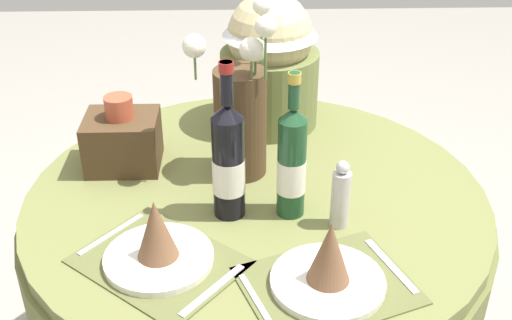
{
  "coord_description": "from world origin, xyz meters",
  "views": [
    {
      "loc": [
        -0.04,
        -1.36,
        1.66
      ],
      "look_at": [
        0.0,
        0.03,
        0.84
      ],
      "focal_mm": 44.85,
      "sensor_mm": 36.0,
      "label": 1
    }
  ],
  "objects_px": {
    "wine_bottle_left": "(228,161)",
    "pepper_mill": "(340,196)",
    "place_setting_right": "(329,269)",
    "dining_table": "(256,236)",
    "flower_vase": "(241,113)",
    "gift_tub_back_centre": "(270,51)",
    "wine_bottle_centre": "(292,163)",
    "woven_basket_side_left": "(123,139)",
    "place_setting_left": "(158,245)"
  },
  "relations": [
    {
      "from": "place_setting_right",
      "to": "woven_basket_side_left",
      "type": "height_order",
      "value": "woven_basket_side_left"
    },
    {
      "from": "dining_table",
      "to": "place_setting_left",
      "type": "relative_size",
      "value": 2.8
    },
    {
      "from": "flower_vase",
      "to": "woven_basket_side_left",
      "type": "xyz_separation_m",
      "value": [
        -0.32,
        0.05,
        -0.1
      ]
    },
    {
      "from": "flower_vase",
      "to": "wine_bottle_centre",
      "type": "distance_m",
      "value": 0.23
    },
    {
      "from": "woven_basket_side_left",
      "to": "wine_bottle_left",
      "type": "bearing_deg",
      "value": -39.54
    },
    {
      "from": "wine_bottle_centre",
      "to": "woven_basket_side_left",
      "type": "distance_m",
      "value": 0.5
    },
    {
      "from": "pepper_mill",
      "to": "wine_bottle_centre",
      "type": "bearing_deg",
      "value": 153.68
    },
    {
      "from": "place_setting_right",
      "to": "flower_vase",
      "type": "xyz_separation_m",
      "value": [
        -0.17,
        0.46,
        0.13
      ]
    },
    {
      "from": "gift_tub_back_centre",
      "to": "woven_basket_side_left",
      "type": "relative_size",
      "value": 2.16
    },
    {
      "from": "woven_basket_side_left",
      "to": "place_setting_right",
      "type": "bearing_deg",
      "value": -45.88
    },
    {
      "from": "dining_table",
      "to": "wine_bottle_left",
      "type": "distance_m",
      "value": 0.3
    },
    {
      "from": "wine_bottle_left",
      "to": "place_setting_right",
      "type": "bearing_deg",
      "value": -52.85
    },
    {
      "from": "flower_vase",
      "to": "wine_bottle_centre",
      "type": "xyz_separation_m",
      "value": [
        0.12,
        -0.19,
        -0.03
      ]
    },
    {
      "from": "place_setting_left",
      "to": "woven_basket_side_left",
      "type": "height_order",
      "value": "woven_basket_side_left"
    },
    {
      "from": "flower_vase",
      "to": "gift_tub_back_centre",
      "type": "bearing_deg",
      "value": 73.3
    },
    {
      "from": "place_setting_left",
      "to": "place_setting_right",
      "type": "xyz_separation_m",
      "value": [
        0.36,
        -0.09,
        0.0
      ]
    },
    {
      "from": "dining_table",
      "to": "woven_basket_side_left",
      "type": "xyz_separation_m",
      "value": [
        -0.36,
        0.15,
        0.22
      ]
    },
    {
      "from": "gift_tub_back_centre",
      "to": "wine_bottle_centre",
      "type": "bearing_deg",
      "value": -86.55
    },
    {
      "from": "wine_bottle_left",
      "to": "woven_basket_side_left",
      "type": "bearing_deg",
      "value": 140.46
    },
    {
      "from": "flower_vase",
      "to": "place_setting_right",
      "type": "bearing_deg",
      "value": -69.29
    },
    {
      "from": "wine_bottle_centre",
      "to": "pepper_mill",
      "type": "relative_size",
      "value": 2.1
    },
    {
      "from": "place_setting_right",
      "to": "woven_basket_side_left",
      "type": "bearing_deg",
      "value": 134.12
    },
    {
      "from": "dining_table",
      "to": "place_setting_left",
      "type": "height_order",
      "value": "place_setting_left"
    },
    {
      "from": "pepper_mill",
      "to": "gift_tub_back_centre",
      "type": "height_order",
      "value": "gift_tub_back_centre"
    },
    {
      "from": "place_setting_right",
      "to": "flower_vase",
      "type": "distance_m",
      "value": 0.51
    },
    {
      "from": "place_setting_right",
      "to": "pepper_mill",
      "type": "distance_m",
      "value": 0.22
    },
    {
      "from": "place_setting_right",
      "to": "wine_bottle_centre",
      "type": "bearing_deg",
      "value": 102.11
    },
    {
      "from": "wine_bottle_centre",
      "to": "place_setting_right",
      "type": "bearing_deg",
      "value": -77.89
    },
    {
      "from": "place_setting_left",
      "to": "pepper_mill",
      "type": "height_order",
      "value": "pepper_mill"
    },
    {
      "from": "dining_table",
      "to": "place_setting_left",
      "type": "xyz_separation_m",
      "value": [
        -0.22,
        -0.27,
        0.18
      ]
    },
    {
      "from": "wine_bottle_left",
      "to": "flower_vase",
      "type": "bearing_deg",
      "value": 80.95
    },
    {
      "from": "wine_bottle_left",
      "to": "pepper_mill",
      "type": "xyz_separation_m",
      "value": [
        0.26,
        -0.06,
        -0.07
      ]
    },
    {
      "from": "dining_table",
      "to": "flower_vase",
      "type": "xyz_separation_m",
      "value": [
        -0.04,
        0.11,
        0.31
      ]
    },
    {
      "from": "flower_vase",
      "to": "pepper_mill",
      "type": "relative_size",
      "value": 2.66
    },
    {
      "from": "wine_bottle_left",
      "to": "place_setting_left",
      "type": "bearing_deg",
      "value": -129.87
    },
    {
      "from": "place_setting_left",
      "to": "pepper_mill",
      "type": "bearing_deg",
      "value": 17.17
    },
    {
      "from": "wine_bottle_centre",
      "to": "woven_basket_side_left",
      "type": "relative_size",
      "value": 1.8
    },
    {
      "from": "place_setting_left",
      "to": "woven_basket_side_left",
      "type": "distance_m",
      "value": 0.44
    },
    {
      "from": "place_setting_right",
      "to": "wine_bottle_centre",
      "type": "xyz_separation_m",
      "value": [
        -0.06,
        0.27,
        0.09
      ]
    },
    {
      "from": "place_setting_right",
      "to": "wine_bottle_centre",
      "type": "distance_m",
      "value": 0.29
    },
    {
      "from": "place_setting_left",
      "to": "dining_table",
      "type": "bearing_deg",
      "value": 50.69
    },
    {
      "from": "wine_bottle_left",
      "to": "pepper_mill",
      "type": "relative_size",
      "value": 2.25
    },
    {
      "from": "gift_tub_back_centre",
      "to": "place_setting_left",
      "type": "bearing_deg",
      "value": -112.13
    },
    {
      "from": "dining_table",
      "to": "pepper_mill",
      "type": "relative_size",
      "value": 6.88
    },
    {
      "from": "wine_bottle_left",
      "to": "gift_tub_back_centre",
      "type": "height_order",
      "value": "gift_tub_back_centre"
    },
    {
      "from": "place_setting_left",
      "to": "flower_vase",
      "type": "bearing_deg",
      "value": 63.89
    },
    {
      "from": "dining_table",
      "to": "gift_tub_back_centre",
      "type": "xyz_separation_m",
      "value": [
        0.05,
        0.4,
        0.37
      ]
    },
    {
      "from": "wine_bottle_centre",
      "to": "wine_bottle_left",
      "type": "bearing_deg",
      "value": 179.4
    },
    {
      "from": "dining_table",
      "to": "place_setting_right",
      "type": "xyz_separation_m",
      "value": [
        0.14,
        -0.36,
        0.18
      ]
    },
    {
      "from": "wine_bottle_centre",
      "to": "woven_basket_side_left",
      "type": "xyz_separation_m",
      "value": [
        -0.44,
        0.24,
        -0.06
      ]
    }
  ]
}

